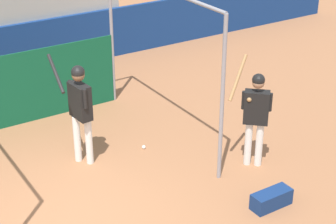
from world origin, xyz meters
TOP-DOWN VIEW (x-y plane):
  - ground_plane at (0.00, 0.00)m, footprint 60.00×60.00m
  - batting_cage at (0.78, 3.12)m, footprint 4.02×4.02m
  - player_batter at (0.97, 1.60)m, footprint 0.51×0.89m
  - player_waiting at (3.54, -0.17)m, footprint 0.75×0.61m
  - equipment_bag at (2.93, -1.36)m, footprint 0.70×0.28m
  - baseball at (2.15, 1.40)m, footprint 0.07×0.07m

SIDE VIEW (x-z plane):
  - ground_plane at x=0.00m, z-range 0.00..0.00m
  - baseball at x=2.15m, z-range 0.00..0.07m
  - equipment_bag at x=2.93m, z-range 0.00..0.28m
  - player_waiting at x=3.54m, z-range 0.06..2.12m
  - player_batter at x=0.97m, z-range 0.17..2.18m
  - batting_cage at x=0.78m, z-range -0.22..2.79m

